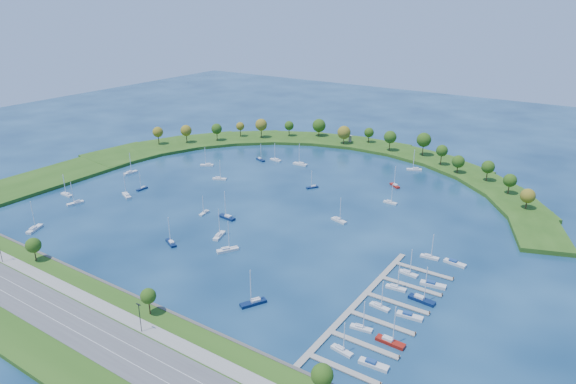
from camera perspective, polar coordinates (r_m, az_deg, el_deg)
The scene contains 40 objects.
ground at distance 263.21m, azimuth -1.51°, elevation -0.92°, with size 700.00×700.00×0.00m, color #07203D.
south_shoreline at distance 187.75m, azimuth -24.11°, elevation -12.45°, with size 420.00×43.10×11.60m.
breakwater at distance 325.61m, azimuth -3.27°, elevation 3.65°, with size 286.74×247.64×2.00m.
breakwater_trees at distance 340.18m, azimuth 5.80°, elevation 6.02°, with size 242.46×92.33×15.19m.
harbor_tower at distance 363.86m, azimuth 7.00°, elevation 5.98°, with size 2.60×2.60×4.66m.
dock_system at distance 178.72m, azimuth 10.03°, elevation -12.77°, with size 24.28×82.00×1.60m.
moored_boat_0 at distance 178.66m, azimuth -3.91°, elevation -12.23°, with size 6.79×9.38×13.65m.
moored_boat_1 at distance 279.70m, azimuth 2.76°, elevation 0.62°, with size 5.32×6.78×10.04m.
moored_boat_2 at distance 223.18m, azimuth -13.02°, elevation -5.51°, with size 8.47×5.74×12.19m.
moored_boat_3 at distance 327.18m, azimuth -3.11°, elevation 3.72°, with size 7.92×4.86×11.28m.
moored_boat_4 at distance 317.41m, azimuth 1.40°, elevation 3.20°, with size 9.45×2.76×13.84m.
moored_boat_5 at distance 225.60m, azimuth -7.75°, elevation -4.82°, with size 5.07×9.19×13.02m.
moored_boat_6 at distance 279.71m, azimuth -22.79°, elevation -1.09°, with size 4.35×8.58×12.15m.
moored_boat_7 at distance 316.34m, azimuth -17.30°, elevation 2.15°, with size 3.58×8.90×12.72m.
moored_boat_8 at distance 287.79m, azimuth 11.92°, elevation 0.78°, with size 7.59×6.61×11.62m.
moored_boat_9 at distance 263.91m, azimuth 11.42°, elevation -1.09°, with size 7.13×2.02×10.47m.
moored_boat_10 at distance 243.19m, azimuth -6.88°, elevation -2.77°, with size 9.45×3.53×13.58m.
moored_boat_11 at distance 319.80m, azimuth -9.09°, elevation 3.06°, with size 8.07×6.32×11.96m.
moored_boat_12 at distance 325.94m, azimuth -1.38°, elevation 3.68°, with size 8.11×2.87×11.69m.
moored_boat_13 at distance 288.51m, azimuth -16.09°, elevation 0.43°, with size 2.02×6.74×9.86m.
moored_boat_14 at distance 294.65m, azimuth -7.72°, elevation 1.55°, with size 8.23×5.35×11.79m.
moored_boat_15 at distance 280.65m, azimuth -17.69°, elevation -0.31°, with size 9.37×6.06×13.41m.
moored_boat_16 at distance 316.95m, azimuth 14.01°, elevation 2.53°, with size 9.15×6.30×13.21m.
moored_boat_17 at distance 239.57m, azimuth 5.74°, elevation -3.12°, with size 8.54×4.26×12.09m.
moored_boat_18 at distance 250.01m, azimuth -9.40°, elevation -2.25°, with size 2.88×6.78×9.65m.
moored_boat_19 at distance 213.18m, azimuth -6.83°, elevation -6.40°, with size 7.02×9.16×13.50m.
moored_boat_20 at distance 256.77m, azimuth -26.62°, elevation -3.67°, with size 6.24×9.58×13.73m.
moored_boat_21 at distance 293.15m, azimuth -23.60°, elevation -0.22°, with size 8.12×2.46×11.86m.
docked_boat_0 at distance 158.92m, azimuth 6.07°, elevation -17.20°, with size 7.46×3.16×10.63m.
docked_boat_1 at distance 155.41m, azimuth 9.56°, elevation -18.55°, with size 8.93×3.05×1.79m.
docked_boat_2 at distance 168.41m, azimuth 8.23°, elevation -14.80°, with size 7.39×3.00×10.56m.
docked_boat_3 at distance 164.15m, azimuth 11.42°, elevation -16.09°, with size 9.28×2.87×13.52m.
docked_boat_4 at distance 179.24m, azimuth 10.27°, elevation -12.47°, with size 7.42×2.82×10.64m.
docked_boat_5 at distance 176.77m, azimuth 13.49°, elevation -13.37°, with size 8.89×3.37×1.77m.
docked_boat_6 at distance 190.48m, azimuth 12.03°, elevation -10.41°, with size 7.64×2.78×10.99m.
docked_boat_7 at distance 185.70m, azimuth 14.78°, elevation -11.54°, with size 9.65×3.49×13.89m.
docked_boat_8 at distance 200.49m, azimuth 13.38°, elevation -8.81°, with size 7.60×2.75×10.94m.
docked_boat_9 at distance 195.63m, azimuth 15.96°, elevation -9.95°, with size 9.50×3.78×1.88m.
docked_boat_10 at distance 214.27m, azimuth 15.64°, elevation -6.97°, with size 7.50×2.57×10.85m.
docked_boat_11 at distance 212.66m, azimuth 18.23°, elevation -7.57°, with size 9.00×3.55×1.79m.
Camera 1 is at (140.56, -199.06, 99.47)m, focal length 31.64 mm.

